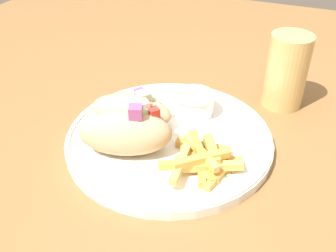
% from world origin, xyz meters
% --- Properties ---
extents(table, '(1.45, 1.45, 0.75)m').
position_xyz_m(table, '(0.00, 0.00, 0.69)').
color(table, brown).
rests_on(table, ground_plane).
extents(plate, '(0.31, 0.31, 0.02)m').
position_xyz_m(plate, '(-0.04, -0.00, 0.76)').
color(plate, white).
rests_on(plate, table).
extents(pita_sandwich_near, '(0.14, 0.10, 0.08)m').
position_xyz_m(pita_sandwich_near, '(-0.08, -0.06, 0.79)').
color(pita_sandwich_near, tan).
rests_on(pita_sandwich_near, plate).
extents(pita_sandwich_far, '(0.13, 0.08, 0.06)m').
position_xyz_m(pita_sandwich_far, '(-0.10, 0.01, 0.79)').
color(pita_sandwich_far, tan).
rests_on(pita_sandwich_far, plate).
extents(fries_pile, '(0.11, 0.10, 0.03)m').
position_xyz_m(fries_pile, '(0.03, -0.05, 0.77)').
color(fries_pile, gold).
rests_on(fries_pile, plate).
extents(sauce_ramekin, '(0.07, 0.07, 0.04)m').
position_xyz_m(sauce_ramekin, '(-0.02, 0.07, 0.78)').
color(sauce_ramekin, white).
rests_on(sauce_ramekin, plate).
extents(water_glass, '(0.07, 0.07, 0.13)m').
position_xyz_m(water_glass, '(0.10, 0.18, 0.81)').
color(water_glass, tan).
rests_on(water_glass, table).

